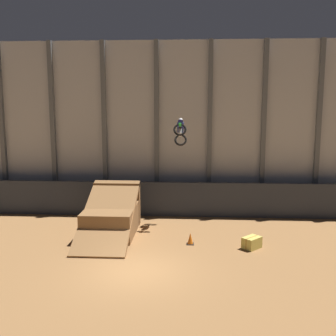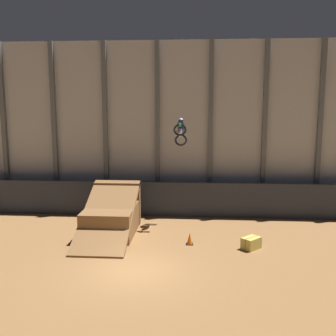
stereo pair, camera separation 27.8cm
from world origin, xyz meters
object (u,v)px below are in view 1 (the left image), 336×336
at_px(dirt_ramp, 112,216).
at_px(hay_bale_trackside, 252,243).
at_px(rider_bike_solo, 180,131).
at_px(traffic_cone_near_ramp, 190,239).

height_order(dirt_ramp, hay_bale_trackside, dirt_ramp).
height_order(rider_bike_solo, traffic_cone_near_ramp, rider_bike_solo).
distance_m(rider_bike_solo, traffic_cone_near_ramp, 6.27).
distance_m(rider_bike_solo, hay_bale_trackside, 7.40).
bearing_deg(hay_bale_trackside, dirt_ramp, 164.15).
bearing_deg(dirt_ramp, rider_bike_solo, 27.40).
height_order(dirt_ramp, rider_bike_solo, rider_bike_solo).
bearing_deg(rider_bike_solo, dirt_ramp, -152.33).
xyz_separation_m(traffic_cone_near_ramp, hay_bale_trackside, (2.97, -0.39, -0.00)).
bearing_deg(hay_bale_trackside, rider_bike_solo, 132.33).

